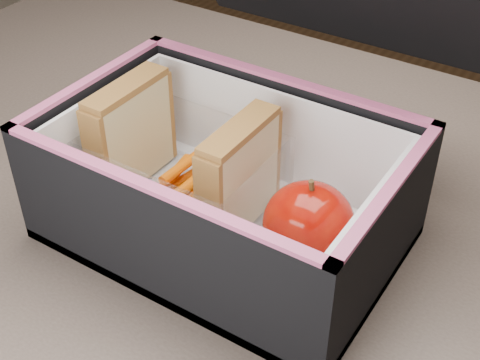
% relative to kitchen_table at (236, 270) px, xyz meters
% --- Properties ---
extents(kitchen_table, '(1.20, 0.80, 0.75)m').
position_rel_kitchen_table_xyz_m(kitchen_table, '(0.00, 0.00, 0.00)').
color(kitchen_table, '#66564C').
rests_on(kitchen_table, ground).
extents(lunch_bag, '(0.32, 0.34, 0.29)m').
position_rel_kitchen_table_xyz_m(lunch_bag, '(0.01, -0.03, 0.16)').
color(lunch_bag, black).
rests_on(lunch_bag, kitchen_table).
extents(plastic_tub, '(0.18, 0.13, 0.07)m').
position_rel_kitchen_table_xyz_m(plastic_tub, '(-0.04, -0.03, 0.14)').
color(plastic_tub, white).
rests_on(plastic_tub, lunch_bag).
extents(sandwich_left, '(0.03, 0.10, 0.11)m').
position_rel_kitchen_table_xyz_m(sandwich_left, '(-0.10, -0.03, 0.16)').
color(sandwich_left, '#D8C584').
rests_on(sandwich_left, plastic_tub).
extents(sandwich_right, '(0.03, 0.10, 0.11)m').
position_rel_kitchen_table_xyz_m(sandwich_right, '(0.03, -0.03, 0.16)').
color(sandwich_right, '#D8C584').
rests_on(sandwich_right, plastic_tub).
extents(carrot_sticks, '(0.06, 0.14, 0.03)m').
position_rel_kitchen_table_xyz_m(carrot_sticks, '(-0.04, -0.04, 0.12)').
color(carrot_sticks, '#D24300').
rests_on(carrot_sticks, plastic_tub).
extents(paper_napkin, '(0.07, 0.07, 0.01)m').
position_rel_kitchen_table_xyz_m(paper_napkin, '(0.10, -0.04, 0.11)').
color(paper_napkin, white).
rests_on(paper_napkin, lunch_bag).
extents(red_apple, '(0.09, 0.09, 0.09)m').
position_rel_kitchen_table_xyz_m(red_apple, '(0.10, -0.04, 0.15)').
color(red_apple, '#950402').
rests_on(red_apple, paper_napkin).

